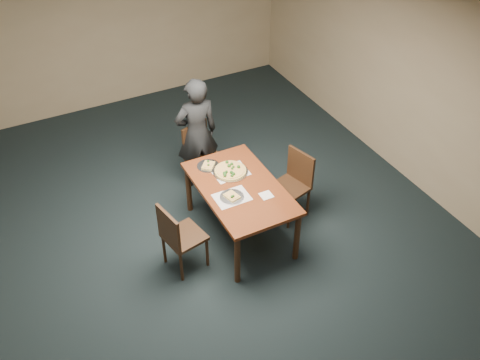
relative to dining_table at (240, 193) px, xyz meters
name	(u,v)px	position (x,y,z in m)	size (l,w,h in m)	color
ground	(218,249)	(-0.37, -0.14, -0.66)	(8.00, 8.00, 0.00)	black
room_shell	(214,130)	(-0.37, -0.14, 1.08)	(8.00, 8.00, 8.00)	tan
dining_table	(240,193)	(0.00, 0.00, 0.00)	(0.90, 1.50, 0.75)	#582511
chair_far	(201,152)	(0.00, 1.15, -0.14)	(0.53, 0.53, 0.91)	black
chair_left	(178,235)	(-0.88, -0.19, -0.14)	(0.50, 0.50, 0.91)	black
chair_right	(294,181)	(0.79, 0.04, -0.14)	(0.52, 0.52, 0.91)	black
diner	(197,134)	(-0.03, 1.18, 0.15)	(0.59, 0.39, 1.61)	black
placemat_main	(230,172)	(0.02, 0.30, 0.09)	(0.42, 0.32, 0.00)	white
placemat_near	(232,197)	(-0.17, -0.13, 0.09)	(0.40, 0.30, 0.00)	white
pizza_pan	(230,171)	(0.02, 0.30, 0.12)	(0.43, 0.43, 0.08)	silver
slice_plate_near	(232,196)	(-0.17, -0.13, 0.11)	(0.28, 0.28, 0.06)	silver
slice_plate_far	(208,166)	(-0.17, 0.53, 0.10)	(0.28, 0.28, 0.06)	silver
napkin	(266,195)	(0.20, -0.28, 0.09)	(0.14, 0.14, 0.01)	white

